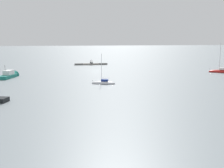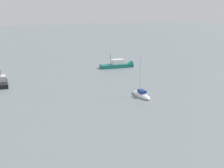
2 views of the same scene
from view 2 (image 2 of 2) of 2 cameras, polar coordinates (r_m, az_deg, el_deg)
The scene contains 3 objects.
sailboat_white_near at distance 51.28m, azimuth 5.12°, elevation -1.89°, with size 5.62×3.02×7.08m.
motorboat_black_near at distance 62.55m, azimuth -18.85°, elevation 0.28°, with size 7.19×4.05×3.86m.
motorboat_teal_mid at distance 77.19m, azimuth 1.30°, elevation 3.28°, with size 4.32×8.19×4.40m.
Camera 2 is at (-36.06, 59.11, 13.20)m, focal length 52.18 mm.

